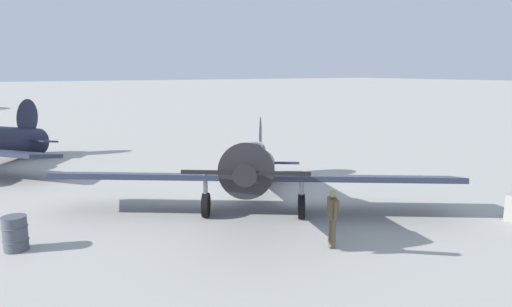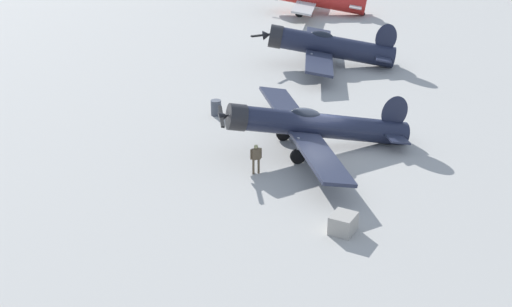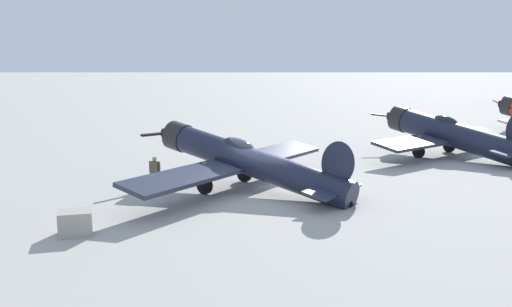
# 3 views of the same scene
# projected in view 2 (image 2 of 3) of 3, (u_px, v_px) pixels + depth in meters

# --- Properties ---
(ground_plane) EXTENTS (400.00, 400.00, 0.00)m
(ground_plane) POSITION_uv_depth(u_px,v_px,m) (321.00, 149.00, 39.39)
(ground_plane) COLOR #A8A59E
(airplane_foreground) EXTENTS (11.98, 10.20, 3.16)m
(airplane_foreground) POSITION_uv_depth(u_px,v_px,m) (313.00, 125.00, 38.71)
(airplane_foreground) COLOR #1E2338
(airplane_foreground) RESTS_ON ground_plane
(airplane_mid_apron) EXTENTS (9.38, 10.05, 3.34)m
(airplane_mid_apron) POSITION_uv_depth(u_px,v_px,m) (327.00, 46.00, 52.42)
(airplane_mid_apron) COLOR #1E2338
(airplane_mid_apron) RESTS_ON ground_plane
(ground_crew_mechanic) EXTENTS (0.38, 0.56, 1.57)m
(ground_crew_mechanic) POSITION_uv_depth(u_px,v_px,m) (256.00, 156.00, 36.21)
(ground_crew_mechanic) COLOR brown
(ground_crew_mechanic) RESTS_ON ground_plane
(equipment_crate) EXTENTS (1.24, 1.34, 0.85)m
(equipment_crate) POSITION_uv_depth(u_px,v_px,m) (343.00, 224.00, 31.15)
(equipment_crate) COLOR #9E998E
(equipment_crate) RESTS_ON ground_plane
(fuel_drum) EXTENTS (0.66, 0.66, 0.93)m
(fuel_drum) POSITION_uv_depth(u_px,v_px,m) (216.00, 108.00, 43.78)
(fuel_drum) COLOR #474C56
(fuel_drum) RESTS_ON ground_plane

